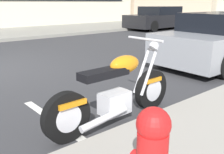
{
  "coord_description": "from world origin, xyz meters",
  "views": [
    {
      "loc": [
        -1.52,
        -6.66,
        1.57
      ],
      "look_at": [
        0.74,
        -3.99,
        0.57
      ],
      "focal_mm": 41.87,
      "sensor_mm": 36.0,
      "label": 1
    }
  ],
  "objects": [
    {
      "name": "car_opposite_curb",
      "position": [
        11.14,
        3.92,
        0.64
      ],
      "size": [
        4.35,
        1.98,
        1.35
      ],
      "rotation": [
        0.0,
        0.0,
        3.16
      ],
      "color": "black",
      "rests_on": "ground"
    },
    {
      "name": "parking_stall_stripe",
      "position": [
        0.0,
        -3.83,
        0.0
      ],
      "size": [
        0.12,
        2.2,
        0.01
      ],
      "primitive_type": "cube",
      "color": "silver",
      "rests_on": "ground"
    },
    {
      "name": "parked_car_second_in_row",
      "position": [
        5.14,
        -3.33,
        0.63
      ],
      "size": [
        4.12,
        1.89,
        1.32
      ],
      "rotation": [
        0.0,
        0.0,
        -0.02
      ],
      "color": "gray",
      "rests_on": "ground"
    },
    {
      "name": "sidewalk_far_curb",
      "position": [
        12.0,
        6.93,
        0.07
      ],
      "size": [
        120.0,
        5.0,
        0.14
      ],
      "primitive_type": "cube",
      "color": "gray",
      "rests_on": "ground"
    },
    {
      "name": "parked_motorcycle",
      "position": [
        0.63,
        -4.21,
        0.42
      ],
      "size": [
        2.1,
        0.62,
        1.1
      ],
      "rotation": [
        0.0,
        0.0,
        0.02
      ],
      "color": "black",
      "rests_on": "ground"
    }
  ]
}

